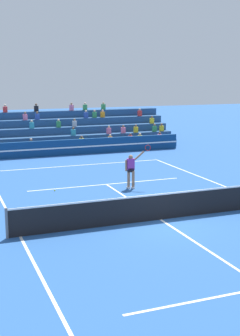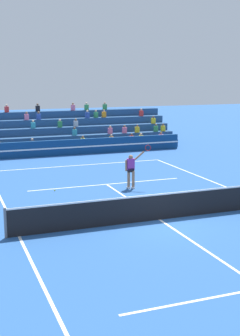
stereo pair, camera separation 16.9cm
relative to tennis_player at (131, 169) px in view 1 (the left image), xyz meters
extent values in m
plane|color=#285699|center=(-0.89, -5.17, -0.98)|extent=(120.00, 120.00, 0.00)
cube|color=white|center=(-0.89, 6.73, -0.97)|extent=(11.00, 0.10, 0.01)
cube|color=white|center=(-6.39, -5.17, -0.97)|extent=(0.10, 23.80, 0.01)
cube|color=white|center=(-0.89, 1.25, -0.97)|extent=(8.25, 0.10, 0.01)
cube|color=white|center=(-0.89, -5.17, -0.97)|extent=(0.10, 12.85, 0.01)
cylinder|color=slate|center=(-6.84, -5.17, -0.43)|extent=(0.10, 0.10, 1.10)
cube|color=black|center=(-0.89, -5.17, -0.48)|extent=(11.90, 0.02, 1.00)
cube|color=white|center=(-0.89, -5.17, 0.05)|extent=(11.90, 0.04, 0.06)
cube|color=navy|center=(-0.89, 10.69, -0.43)|extent=(18.00, 0.24, 1.10)
cube|color=white|center=(-0.89, 10.56, -0.43)|extent=(18.00, 0.02, 0.10)
cube|color=navy|center=(-0.89, 11.97, -0.70)|extent=(19.04, 0.95, 0.55)
cube|color=pink|center=(7.29, 11.80, -0.21)|extent=(0.32, 0.22, 0.44)
sphere|color=brown|center=(7.29, 11.80, 0.11)|extent=(0.18, 0.18, 0.18)
cube|color=orange|center=(3.15, 11.80, -0.21)|extent=(0.32, 0.22, 0.44)
sphere|color=beige|center=(3.15, 11.80, 0.11)|extent=(0.18, 0.18, 0.18)
cube|color=red|center=(4.80, 11.80, -0.21)|extent=(0.32, 0.22, 0.44)
sphere|color=brown|center=(4.80, 11.80, 0.11)|extent=(0.18, 0.18, 0.18)
cube|color=black|center=(-2.82, 11.80, -0.21)|extent=(0.32, 0.22, 0.44)
sphere|color=beige|center=(-2.82, 11.80, 0.11)|extent=(0.18, 0.18, 0.18)
cube|color=yellow|center=(5.59, 11.80, -0.21)|extent=(0.32, 0.22, 0.44)
sphere|color=beige|center=(5.59, 11.80, 0.11)|extent=(0.18, 0.18, 0.18)
cube|color=yellow|center=(0.91, 11.80, -0.21)|extent=(0.32, 0.22, 0.44)
sphere|color=brown|center=(0.91, 11.80, 0.11)|extent=(0.18, 0.18, 0.18)
cube|color=navy|center=(-0.89, 12.92, -0.43)|extent=(19.04, 0.95, 1.10)
cube|color=#338C4C|center=(7.28, 12.75, 0.34)|extent=(0.32, 0.22, 0.44)
sphere|color=brown|center=(7.28, 12.75, 0.66)|extent=(0.18, 0.18, 0.18)
cube|color=yellow|center=(5.66, 12.75, 0.34)|extent=(0.32, 0.22, 0.44)
sphere|color=brown|center=(5.66, 12.75, 0.66)|extent=(0.18, 0.18, 0.18)
cube|color=yellow|center=(7.92, 12.75, 0.34)|extent=(0.32, 0.22, 0.44)
sphere|color=brown|center=(7.92, 12.75, 0.66)|extent=(0.18, 0.18, 0.18)
cube|color=pink|center=(4.59, 12.75, 0.34)|extent=(0.32, 0.22, 0.44)
sphere|color=brown|center=(4.59, 12.75, 0.66)|extent=(0.18, 0.18, 0.18)
cube|color=teal|center=(0.56, 12.75, 0.34)|extent=(0.32, 0.22, 0.44)
sphere|color=brown|center=(0.56, 12.75, 0.66)|extent=(0.18, 0.18, 0.18)
cube|color=pink|center=(3.39, 12.75, 0.34)|extent=(0.32, 0.22, 0.44)
sphere|color=tan|center=(3.39, 12.75, 0.66)|extent=(0.18, 0.18, 0.18)
cube|color=navy|center=(-0.89, 13.87, -0.15)|extent=(19.04, 0.95, 1.65)
cube|color=yellow|center=(7.49, 13.70, 0.89)|extent=(0.32, 0.22, 0.44)
sphere|color=brown|center=(7.49, 13.70, 1.21)|extent=(0.18, 0.18, 0.18)
cube|color=#B2B2B7|center=(0.92, 13.70, 0.89)|extent=(0.32, 0.22, 0.44)
sphere|color=brown|center=(0.92, 13.70, 1.21)|extent=(0.18, 0.18, 0.18)
cube|color=teal|center=(-2.37, 13.70, 0.89)|extent=(0.32, 0.22, 0.44)
sphere|color=beige|center=(-2.37, 13.70, 1.21)|extent=(0.18, 0.18, 0.18)
cube|color=#338C4C|center=(-0.33, 13.70, 0.89)|extent=(0.32, 0.22, 0.44)
sphere|color=beige|center=(-0.33, 13.70, 1.21)|extent=(0.18, 0.18, 0.18)
cube|color=navy|center=(-0.89, 14.82, 0.12)|extent=(19.04, 0.95, 2.20)
cube|color=red|center=(6.81, 14.65, 1.44)|extent=(0.32, 0.22, 0.44)
sphere|color=tan|center=(6.81, 14.65, 1.76)|extent=(0.18, 0.18, 0.18)
cube|color=#338C4C|center=(2.85, 14.65, 1.44)|extent=(0.32, 0.22, 0.44)
sphere|color=tan|center=(2.85, 14.65, 1.76)|extent=(0.18, 0.18, 0.18)
cube|color=pink|center=(-2.68, 14.65, 1.44)|extent=(0.32, 0.22, 0.44)
sphere|color=brown|center=(-2.68, 14.65, 1.76)|extent=(0.18, 0.18, 0.18)
cube|color=orange|center=(3.53, 14.65, 1.44)|extent=(0.32, 0.22, 0.44)
sphere|color=tan|center=(3.53, 14.65, 1.76)|extent=(0.18, 0.18, 0.18)
cube|color=#2D4CA5|center=(-1.75, 14.65, 1.44)|extent=(0.32, 0.22, 0.44)
sphere|color=brown|center=(-1.75, 14.65, 1.76)|extent=(0.18, 0.18, 0.18)
cube|color=#2D4CA5|center=(2.14, 14.65, 1.44)|extent=(0.32, 0.22, 0.44)
sphere|color=beige|center=(2.14, 14.65, 1.76)|extent=(0.18, 0.18, 0.18)
cube|color=navy|center=(-0.89, 15.77, 0.40)|extent=(19.04, 0.95, 2.75)
cube|color=black|center=(-1.63, 15.60, 1.99)|extent=(0.32, 0.22, 0.44)
sphere|color=brown|center=(-1.63, 15.60, 2.31)|extent=(0.18, 0.18, 0.18)
cube|color=pink|center=(1.23, 15.60, 1.99)|extent=(0.32, 0.22, 0.44)
sphere|color=#9E7051|center=(1.23, 15.60, 2.31)|extent=(0.18, 0.18, 0.18)
cube|color=#338C4C|center=(3.94, 15.60, 1.99)|extent=(0.32, 0.22, 0.44)
sphere|color=tan|center=(3.94, 15.60, 2.31)|extent=(0.18, 0.18, 0.18)
cube|color=#338C4C|center=(2.36, 15.60, 1.99)|extent=(0.32, 0.22, 0.44)
sphere|color=beige|center=(2.36, 15.60, 2.31)|extent=(0.18, 0.18, 0.18)
cube|color=red|center=(-4.02, 15.60, 1.99)|extent=(0.32, 0.22, 0.44)
sphere|color=beige|center=(-4.02, 15.60, 2.31)|extent=(0.18, 0.18, 0.18)
cylinder|color=#9E7051|center=(-0.13, 0.04, -0.53)|extent=(0.14, 0.14, 0.90)
cylinder|color=#9E7051|center=(0.08, -0.06, -0.53)|extent=(0.14, 0.14, 0.90)
cube|color=black|center=(-0.03, 0.01, -0.04)|extent=(0.34, 0.23, 0.20)
cube|color=purple|center=(-0.03, 0.01, 0.26)|extent=(0.38, 0.24, 0.56)
sphere|color=#9E7051|center=(-0.03, 0.01, 0.62)|extent=(0.22, 0.22, 0.22)
cube|color=white|center=(-0.13, 0.08, -0.93)|extent=(0.15, 0.27, 0.09)
cube|color=white|center=(0.08, -0.02, -0.93)|extent=(0.15, 0.27, 0.09)
cylinder|color=#9E7051|center=(-0.27, 0.03, 0.20)|extent=(0.09, 0.09, 0.56)
cylinder|color=#9E7051|center=(0.41, -0.04, 0.67)|extent=(0.52, 0.14, 0.45)
cylinder|color=black|center=(0.72, -0.07, 0.93)|extent=(0.19, 0.05, 0.17)
torus|color=#B21E1E|center=(0.86, -0.08, 1.05)|extent=(0.43, 0.07, 0.43)
sphere|color=#C6DB33|center=(-3.72, 0.83, -0.94)|extent=(0.07, 0.07, 0.07)
camera|label=1|loc=(-8.76, -21.11, 4.68)|focal=50.00mm
camera|label=2|loc=(-8.60, -21.17, 4.68)|focal=50.00mm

